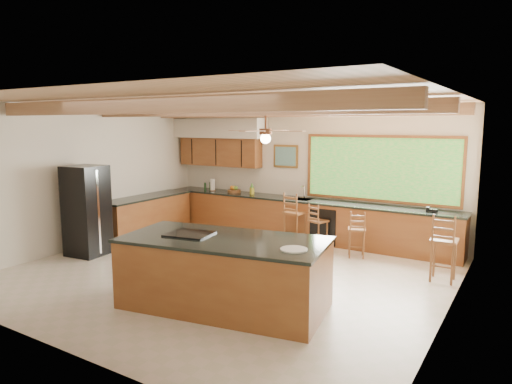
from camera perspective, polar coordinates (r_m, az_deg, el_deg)
The scene contains 9 objects.
ground at distance 8.17m, azimuth -3.74°, elevation -10.12°, with size 7.20×7.20×0.00m, color beige.
room_shell at distance 8.38m, azimuth -2.23°, elevation 5.81°, with size 7.27×6.54×3.02m.
counter_run at distance 10.52m, azimuth 0.57°, elevation -3.24°, with size 7.12×3.10×1.22m.
island at distance 6.62m, azimuth -4.00°, elevation -10.00°, with size 3.10×1.85×1.03m.
refrigerator at distance 9.68m, azimuth -20.40°, elevation -2.19°, with size 0.77×0.75×1.80m.
bar_stool_a at distance 9.93m, azimuth 4.73°, elevation -2.72°, with size 0.46×0.46×1.15m.
bar_stool_b at distance 9.70m, azimuth 7.65°, elevation -3.73°, with size 0.43×0.43×0.95m.
bar_stool_c at distance 9.15m, azimuth 12.39°, elevation -4.67°, with size 0.44×0.44×0.94m.
bar_stool_d at distance 8.15m, azimuth 22.40°, elevation -5.78°, with size 0.43×0.43×1.16m.
Camera 1 is at (4.51, -6.29, 2.61)m, focal length 32.00 mm.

